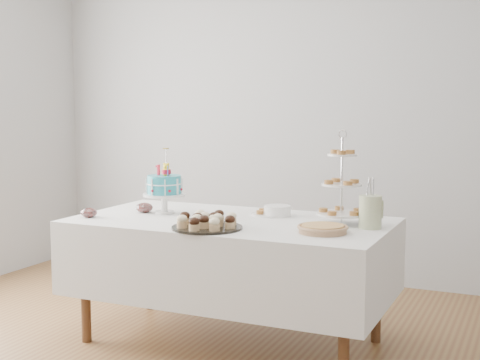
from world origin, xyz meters
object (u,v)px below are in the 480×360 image
at_px(table, 231,256).
at_px(birthday_cake, 164,196).
at_px(plate_stack, 277,211).
at_px(tiered_stand, 342,185).
at_px(utensil_pitcher, 370,210).
at_px(jam_bowl_a, 89,213).
at_px(cupcake_tray, 207,221).
at_px(jam_bowl_b, 144,208).
at_px(pastry_plate, 270,213).
at_px(pie, 323,228).

distance_m(table, birthday_cake, 0.60).
bearing_deg(plate_stack, birthday_cake, -163.53).
relative_size(table, plate_stack, 11.29).
distance_m(tiered_stand, utensil_pitcher, 0.23).
bearing_deg(birthday_cake, tiered_stand, 16.08).
distance_m(jam_bowl_a, utensil_pitcher, 1.72).
distance_m(table, cupcake_tray, 0.43).
xyz_separation_m(tiered_stand, jam_bowl_b, (-1.28, -0.11, -0.20)).
distance_m(jam_bowl_b, utensil_pitcher, 1.47).
distance_m(birthday_cake, tiered_stand, 1.15).
bearing_deg(plate_stack, pastry_plate, 174.79).
distance_m(cupcake_tray, jam_bowl_a, 0.85).
relative_size(cupcake_tray, jam_bowl_b, 3.66).
bearing_deg(tiered_stand, table, -169.20).
bearing_deg(pie, plate_stack, 135.89).
bearing_deg(table, birthday_cake, 176.01).
bearing_deg(plate_stack, tiered_stand, -14.50).
height_order(pie, pastry_plate, pie).
bearing_deg(birthday_cake, plate_stack, 28.00).
height_order(birthday_cake, tiered_stand, tiered_stand).
distance_m(birthday_cake, pastry_plate, 0.69).
height_order(birthday_cake, plate_stack, birthday_cake).
height_order(birthday_cake, pastry_plate, birthday_cake).
bearing_deg(utensil_pitcher, jam_bowl_b, 168.41).
relative_size(pie, pastry_plate, 1.18).
height_order(birthday_cake, utensil_pitcher, birthday_cake).
relative_size(table, jam_bowl_b, 17.52).
bearing_deg(birthday_cake, jam_bowl_b, -158.72).
xyz_separation_m(birthday_cake, jam_bowl_a, (-0.35, -0.32, -0.09)).
bearing_deg(plate_stack, cupcake_tray, -109.79).
xyz_separation_m(birthday_cake, utensil_pitcher, (1.33, 0.03, -0.01)).
height_order(table, tiered_stand, tiered_stand).
bearing_deg(utensil_pitcher, table, 170.78).
height_order(pastry_plate, jam_bowl_b, jam_bowl_b).
distance_m(pastry_plate, jam_bowl_b, 0.82).
xyz_separation_m(pie, plate_stack, (-0.43, 0.41, 0.01)).
relative_size(pie, plate_stack, 1.64).
bearing_deg(jam_bowl_b, pastry_plate, 16.70).
xyz_separation_m(jam_bowl_a, jam_bowl_b, (0.21, 0.30, 0.00)).
height_order(tiered_stand, utensil_pitcher, tiered_stand).
bearing_deg(jam_bowl_b, jam_bowl_a, -125.41).
relative_size(plate_stack, jam_bowl_b, 1.55).
bearing_deg(tiered_stand, pie, -93.48).
bearing_deg(utensil_pitcher, jam_bowl_a, 178.20).
xyz_separation_m(table, cupcake_tray, (0.00, -0.33, 0.27)).
distance_m(cupcake_tray, jam_bowl_b, 0.72).
distance_m(pie, jam_bowl_b, 1.28).
relative_size(pie, utensil_pitcher, 0.97).
relative_size(birthday_cake, cupcake_tray, 1.05).
relative_size(table, birthday_cake, 4.57).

